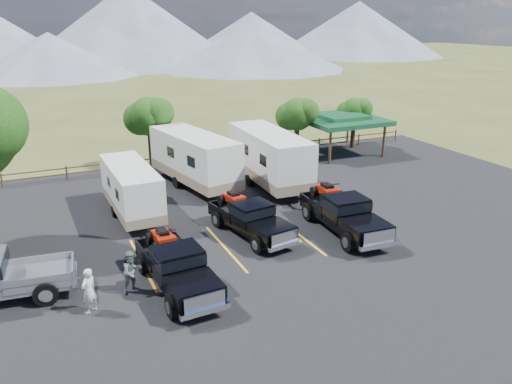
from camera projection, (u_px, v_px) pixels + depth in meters
name	position (u px, v px, depth m)	size (l,w,h in m)	color
ground	(302.00, 277.00, 21.38)	(320.00, 320.00, 0.00)	#444D20
asphalt_lot	(272.00, 249.00, 23.95)	(44.00, 34.00, 0.04)	black
stall_lines	(263.00, 241.00, 24.80)	(12.12, 5.50, 0.01)	gold
tree_ne_a	(297.00, 114.00, 38.34)	(3.11, 2.92, 4.76)	black
tree_ne_b	(354.00, 111.00, 41.65)	(2.77, 2.59, 4.27)	black
tree_north	(149.00, 117.00, 35.67)	(3.46, 3.24, 5.25)	black
rail_fence	(206.00, 156.00, 37.86)	(36.12, 0.12, 1.00)	brown
pavilion	(341.00, 119.00, 40.13)	(6.20, 6.20, 3.22)	brown
mountain_range	(30.00, 31.00, 106.92)	(209.00, 71.00, 20.00)	slate
rig_left	(176.00, 265.00, 20.28)	(2.43, 6.18, 2.03)	black
rig_center	(250.00, 217.00, 25.24)	(2.82, 6.08, 1.95)	black
rig_right	(343.00, 212.00, 25.63)	(2.57, 6.57, 2.16)	black
trailer_left	(131.00, 190.00, 27.54)	(2.32, 8.23, 2.86)	white
trailer_center	(194.00, 159.00, 32.36)	(4.03, 9.96, 3.45)	white
trailer_right	(269.00, 158.00, 32.46)	(2.88, 10.22, 3.55)	white
person_a	(89.00, 291.00, 18.49)	(0.67, 0.44, 1.82)	silver
person_b	(132.00, 272.00, 19.94)	(0.87, 0.67, 1.78)	slate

